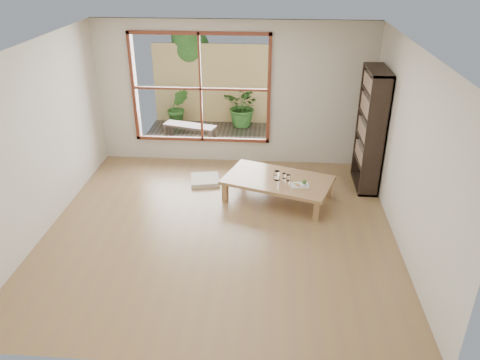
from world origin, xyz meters
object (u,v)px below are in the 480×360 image
object	(u,v)px
bookshelf	(371,130)
low_table	(278,181)
garden_bench	(190,128)
food_tray	(301,184)

from	to	relation	value
bookshelf	low_table	bearing A→B (deg)	-157.43
bookshelf	garden_bench	size ratio (longest dim) A/B	1.76
low_table	food_tray	bearing A→B (deg)	-12.30
low_table	garden_bench	xyz separation A→B (m)	(-1.83, 2.36, -0.01)
low_table	food_tray	world-z (taller)	food_tray
bookshelf	food_tray	world-z (taller)	bookshelf
low_table	garden_bench	distance (m)	2.98
low_table	garden_bench	world-z (taller)	garden_bench
low_table	garden_bench	bearing A→B (deg)	146.81
bookshelf	food_tray	bearing A→B (deg)	-143.78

